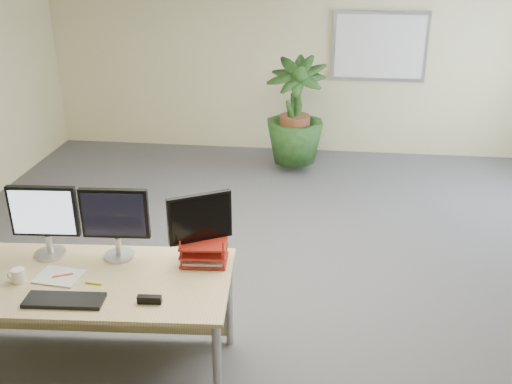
# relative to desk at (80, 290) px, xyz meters

# --- Properties ---
(floor) EXTENTS (8.00, 8.00, 0.00)m
(floor) POSITION_rel_desk_xyz_m (1.17, 0.93, -0.65)
(floor) COLOR #4C4C51
(floor) RESTS_ON ground
(back_wall) EXTENTS (7.00, 0.04, 2.70)m
(back_wall) POSITION_rel_desk_xyz_m (1.17, 4.93, 0.70)
(back_wall) COLOR beige
(back_wall) RESTS_ON floor
(whiteboard) EXTENTS (1.30, 0.04, 0.95)m
(whiteboard) POSITION_rel_desk_xyz_m (2.37, 4.89, 0.90)
(whiteboard) COLOR #AEAEB3
(whiteboard) RESTS_ON back_wall
(desk) EXTENTS (2.21, 1.05, 0.83)m
(desk) POSITION_rel_desk_xyz_m (0.00, 0.00, 0.00)
(desk) COLOR tan
(desk) RESTS_ON floor
(floor_plant) EXTENTS (0.97, 0.97, 1.50)m
(floor_plant) POSITION_rel_desk_xyz_m (1.28, 4.03, 0.10)
(floor_plant) COLOR black
(floor_plant) RESTS_ON floor
(monitor_left) EXTENTS (0.48, 0.22, 0.53)m
(monitor_left) POSITION_rel_desk_xyz_m (-0.26, 0.16, 0.48)
(monitor_left) COLOR #BABABF
(monitor_left) RESTS_ON desk
(monitor_right) EXTENTS (0.48, 0.22, 0.53)m
(monitor_right) POSITION_rel_desk_xyz_m (0.24, 0.19, 0.48)
(monitor_right) COLOR #BABABF
(monitor_right) RESTS_ON desk
(monitor_dark) EXTENTS (0.41, 0.25, 0.50)m
(monitor_dark) POSITION_rel_desk_xyz_m (0.83, 0.23, 0.47)
(monitor_dark) COLOR #BABABF
(monitor_dark) RESTS_ON desk
(keyboard) EXTENTS (0.50, 0.20, 0.03)m
(keyboard) POSITION_rel_desk_xyz_m (0.09, -0.39, 0.19)
(keyboard) COLOR black
(keyboard) RESTS_ON desk
(coffee_mug) EXTENTS (0.12, 0.08, 0.09)m
(coffee_mug) POSITION_rel_desk_xyz_m (-0.31, -0.20, 0.22)
(coffee_mug) COLOR white
(coffee_mug) RESTS_ON desk
(spiral_notebook) EXTENTS (0.31, 0.25, 0.01)m
(spiral_notebook) POSITION_rel_desk_xyz_m (-0.07, -0.12, 0.18)
(spiral_notebook) COLOR white
(spiral_notebook) RESTS_ON desk
(orange_pen) EXTENTS (0.13, 0.07, 0.01)m
(orange_pen) POSITION_rel_desk_xyz_m (-0.04, -0.12, 0.20)
(orange_pen) COLOR #FC501C
(orange_pen) RESTS_ON spiral_notebook
(yellow_highlighter) EXTENTS (0.11, 0.02, 0.01)m
(yellow_highlighter) POSITION_rel_desk_xyz_m (0.19, -0.18, 0.19)
(yellow_highlighter) COLOR yellow
(yellow_highlighter) RESTS_ON desk
(letter_tray) EXTENTS (0.34, 0.26, 0.15)m
(letter_tray) POSITION_rel_desk_xyz_m (0.86, 0.19, 0.25)
(letter_tray) COLOR maroon
(letter_tray) RESTS_ON desk
(stapler) EXTENTS (0.15, 0.05, 0.05)m
(stapler) POSITION_rel_desk_xyz_m (0.62, -0.34, 0.20)
(stapler) COLOR black
(stapler) RESTS_ON desk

